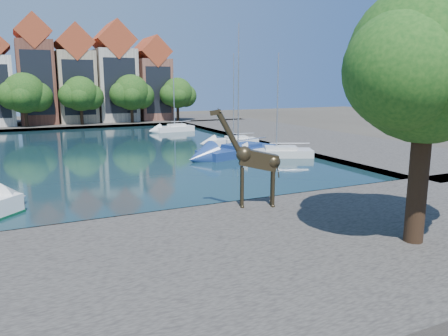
% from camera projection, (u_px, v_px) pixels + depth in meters
% --- Properties ---
extents(ground, '(160.00, 160.00, 0.00)m').
position_uv_depth(ground, '(177.00, 217.00, 23.54)').
color(ground, '#38332B').
rests_on(ground, ground).
extents(water_basin, '(38.00, 50.00, 0.08)m').
position_uv_depth(water_basin, '(99.00, 152.00, 44.79)').
color(water_basin, black).
rests_on(water_basin, ground).
extents(near_quay, '(50.00, 14.00, 0.50)m').
position_uv_depth(near_quay, '(235.00, 260.00, 17.29)').
color(near_quay, '#4C4841').
rests_on(near_quay, ground).
extents(far_quay, '(60.00, 16.00, 0.50)m').
position_uv_depth(far_quay, '(65.00, 124.00, 73.09)').
color(far_quay, '#4C4841').
rests_on(far_quay, ground).
extents(right_quay, '(14.00, 52.00, 0.50)m').
position_uv_depth(right_quay, '(300.00, 137.00, 55.28)').
color(right_quay, '#4C4841').
rests_on(right_quay, ground).
extents(plane_tree, '(8.32, 6.40, 10.62)m').
position_uv_depth(plane_tree, '(430.00, 69.00, 17.28)').
color(plane_tree, '#332114').
rests_on(plane_tree, near_quay).
extents(townhouse_center, '(5.44, 9.18, 16.93)m').
position_uv_depth(townhouse_center, '(35.00, 74.00, 69.81)').
color(townhouse_center, brown).
rests_on(townhouse_center, far_quay).
extents(townhouse_east_inner, '(5.94, 9.18, 15.79)m').
position_uv_depth(townhouse_east_inner, '(75.00, 78.00, 72.47)').
color(townhouse_east_inner, tan).
rests_on(townhouse_east_inner, far_quay).
extents(townhouse_east_mid, '(6.43, 9.18, 16.65)m').
position_uv_depth(townhouse_east_mid, '(114.00, 76.00, 75.13)').
color(townhouse_east_mid, '#BDB2A1').
rests_on(townhouse_east_mid, far_quay).
extents(townhouse_east_end, '(5.44, 9.18, 14.43)m').
position_uv_depth(townhouse_east_end, '(151.00, 82.00, 78.06)').
color(townhouse_east_end, brown).
rests_on(townhouse_east_end, far_quay).
extents(far_tree_mid_west, '(7.80, 6.00, 8.00)m').
position_uv_depth(far_tree_mid_west, '(25.00, 94.00, 64.75)').
color(far_tree_mid_west, '#332114').
rests_on(far_tree_mid_west, far_quay).
extents(far_tree_mid_east, '(7.02, 5.40, 7.52)m').
position_uv_depth(far_tree_mid_east, '(81.00, 95.00, 68.15)').
color(far_tree_mid_east, '#332114').
rests_on(far_tree_mid_east, far_quay).
extents(far_tree_east, '(7.54, 5.80, 7.84)m').
position_uv_depth(far_tree_east, '(132.00, 94.00, 71.50)').
color(far_tree_east, '#332114').
rests_on(far_tree_east, far_quay).
extents(far_tree_far_east, '(6.76, 5.20, 7.36)m').
position_uv_depth(far_tree_far_east, '(178.00, 94.00, 74.90)').
color(far_tree_far_east, '#332114').
rests_on(far_tree_far_east, far_quay).
extents(giraffe_statue, '(3.57, 1.71, 5.28)m').
position_uv_depth(giraffe_statue, '(253.00, 159.00, 23.35)').
color(giraffe_statue, '#332919').
rests_on(giraffe_statue, near_quay).
extents(sailboat_right_a, '(7.20, 5.03, 9.72)m').
position_uv_depth(sailboat_right_a, '(276.00, 151.00, 41.98)').
color(sailboat_right_a, beige).
rests_on(sailboat_right_a, water_basin).
extents(sailboat_right_b, '(8.97, 5.35, 12.43)m').
position_uv_depth(sailboat_right_b, '(238.00, 149.00, 42.68)').
color(sailboat_right_b, navy).
rests_on(sailboat_right_b, water_basin).
extents(sailboat_right_c, '(5.75, 2.62, 10.18)m').
position_uv_depth(sailboat_right_c, '(233.00, 140.00, 50.15)').
color(sailboat_right_c, silver).
rests_on(sailboat_right_c, water_basin).
extents(sailboat_right_d, '(5.70, 2.46, 8.29)m').
position_uv_depth(sailboat_right_d, '(175.00, 127.00, 63.07)').
color(sailboat_right_d, white).
rests_on(sailboat_right_d, water_basin).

